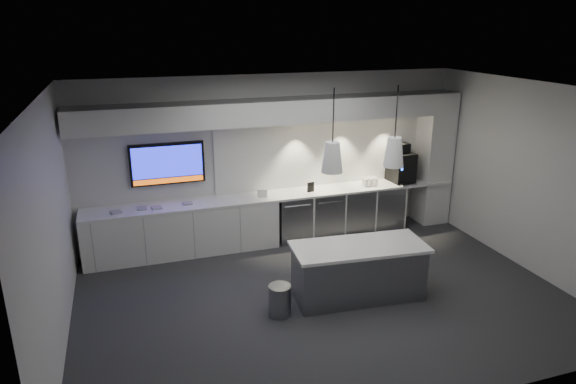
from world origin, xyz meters
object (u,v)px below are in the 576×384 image
object	(u,v)px
bin	(280,300)
coffee_machine	(401,166)
island	(358,271)
wall_tv	(167,164)

from	to	relation	value
bin	coffee_machine	xyz separation A→B (m)	(3.23, 2.47, 0.99)
island	bin	world-z (taller)	island
island	bin	distance (m)	1.25
bin	coffee_machine	size ratio (longest dim) A/B	0.58
bin	coffee_machine	distance (m)	4.19
wall_tv	coffee_machine	bearing A→B (deg)	-3.22
island	bin	size ratio (longest dim) A/B	4.50
wall_tv	island	size ratio (longest dim) A/B	0.63
wall_tv	coffee_machine	xyz separation A→B (m)	(4.38, -0.25, -0.35)
wall_tv	bin	world-z (taller)	wall_tv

